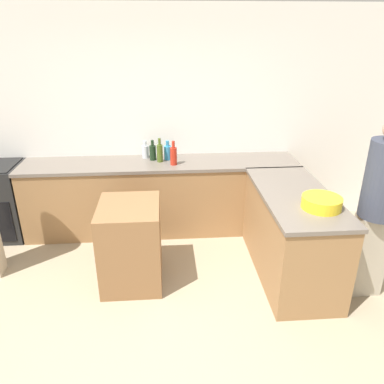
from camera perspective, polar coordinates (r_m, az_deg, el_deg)
name	(u,v)px	position (r m, az deg, el deg)	size (l,w,h in m)	color
ground_plane	(164,357)	(3.28, -4.35, -23.75)	(14.00, 14.00, 0.00)	tan
wall_back	(159,121)	(4.80, -5.05, 10.73)	(8.00, 0.06, 2.70)	white
counter_back	(161,196)	(4.77, -4.69, -0.63)	(3.37, 0.63, 0.92)	olive
counter_peninsula	(291,234)	(4.04, 14.85, -6.14)	(0.69, 1.54, 0.92)	olive
island_table	(131,244)	(3.85, -9.28, -7.81)	(0.59, 0.69, 0.85)	brown
mixing_bowl	(322,203)	(3.57, 19.14, -1.53)	(0.36, 0.36, 0.11)	yellow
hot_sauce_bottle	(174,155)	(4.46, -2.83, 5.60)	(0.08, 0.08, 0.29)	red
olive_oil_bottle	(160,153)	(4.57, -4.91, 6.02)	(0.07, 0.07, 0.29)	#475B1E
wine_bottle_dark	(153,152)	(4.65, -6.00, 6.07)	(0.08, 0.08, 0.25)	black
dish_soap_bottle	(168,152)	(4.65, -3.73, 6.09)	(0.09, 0.09, 0.24)	#338CBF
vinegar_bottle_clear	(145,151)	(4.74, -7.12, 6.20)	(0.08, 0.08, 0.22)	silver
person_at_peninsula	(379,205)	(3.78, 26.58, -1.77)	(0.34, 0.34, 1.75)	#ADA38E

